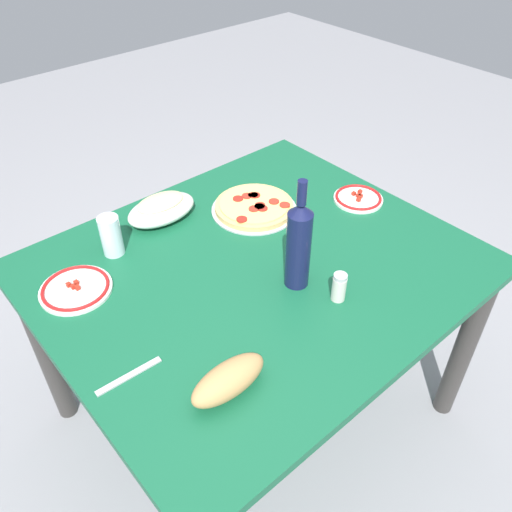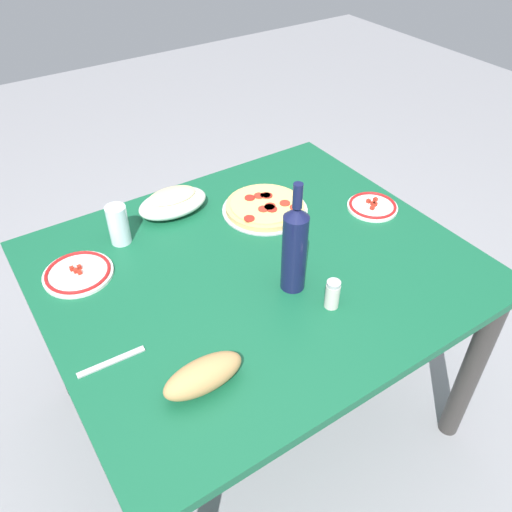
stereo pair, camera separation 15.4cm
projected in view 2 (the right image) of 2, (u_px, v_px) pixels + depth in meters
ground_plane at (256, 408)px, 2.04m from camera, size 8.00×8.00×0.00m
dining_table at (256, 291)px, 1.64m from camera, size 1.24×1.06×0.74m
pepperoni_pizza at (265, 207)px, 1.77m from camera, size 0.29×0.29×0.03m
baked_pasta_dish at (173, 202)px, 1.75m from camera, size 0.24×0.15×0.08m
wine_bottle at (295, 247)px, 1.40m from camera, size 0.07×0.07×0.34m
water_glass at (118, 225)px, 1.61m from camera, size 0.06×0.06×0.13m
side_plate_near at (373, 206)px, 1.79m from camera, size 0.17×0.17×0.02m
side_plate_far at (78, 273)px, 1.52m from camera, size 0.20×0.20×0.02m
bread_loaf at (203, 375)px, 1.20m from camera, size 0.20×0.08×0.08m
spice_shaker at (332, 294)px, 1.40m from camera, size 0.04×0.04×0.09m
fork_right at (111, 362)px, 1.27m from camera, size 0.17×0.02×0.00m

